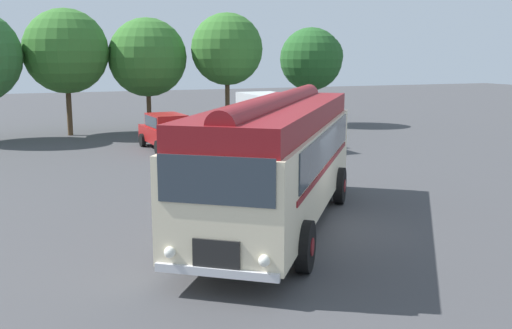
% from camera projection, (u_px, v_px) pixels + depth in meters
% --- Properties ---
extents(ground_plane, '(120.00, 120.00, 0.00)m').
position_uv_depth(ground_plane, '(319.00, 227.00, 15.66)').
color(ground_plane, '#3D3D3F').
extents(vintage_bus, '(7.92, 9.58, 3.49)m').
position_uv_depth(vintage_bus, '(277.00, 156.00, 15.40)').
color(vintage_bus, beige).
rests_on(vintage_bus, ground).
extents(car_near_left, '(2.21, 4.32, 1.66)m').
position_uv_depth(car_near_left, '(167.00, 131.00, 28.39)').
color(car_near_left, maroon).
rests_on(car_near_left, ground).
extents(car_mid_left, '(2.02, 4.23, 1.66)m').
position_uv_depth(car_mid_left, '(224.00, 130.00, 28.76)').
color(car_mid_left, '#4C5156').
rests_on(car_mid_left, ground).
extents(box_van, '(2.51, 5.84, 2.50)m').
position_uv_depth(box_van, '(275.00, 118.00, 29.50)').
color(box_van, '#B2B7BC').
rests_on(box_van, ground).
extents(tree_left_of_centre, '(4.59, 4.59, 6.91)m').
position_uv_depth(tree_left_of_centre, '(64.00, 52.00, 32.42)').
color(tree_left_of_centre, '#4C3823').
rests_on(tree_left_of_centre, ground).
extents(tree_centre, '(4.46, 4.46, 6.50)m').
position_uv_depth(tree_centre, '(149.00, 56.00, 34.02)').
color(tree_centre, '#4C3823').
rests_on(tree_centre, ground).
extents(tree_right_of_centre, '(4.13, 4.13, 6.80)m').
position_uv_depth(tree_right_of_centre, '(226.00, 50.00, 34.37)').
color(tree_right_of_centre, '#4C3823').
rests_on(tree_right_of_centre, ground).
extents(tree_far_right, '(3.91, 3.91, 6.10)m').
position_uv_depth(tree_far_right, '(314.00, 58.00, 37.36)').
color(tree_far_right, '#4C3823').
rests_on(tree_far_right, ground).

